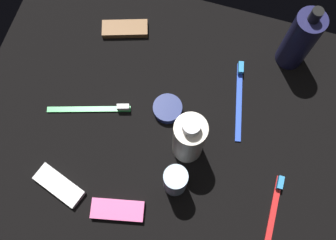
{
  "coord_description": "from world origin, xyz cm",
  "views": [
    {
      "loc": [
        6.94,
        -23.22,
        78.62
      ],
      "look_at": [
        0.0,
        0.0,
        3.0
      ],
      "focal_mm": 41.2,
      "sensor_mm": 36.0,
      "label": 1
    }
  ],
  "objects_px": {
    "snack_bar_white": "(59,185)",
    "cream_tin_left": "(168,109)",
    "lotion_bottle": "(300,40)",
    "deodorant_stick": "(175,181)",
    "toothbrush_red": "(273,214)",
    "snack_bar_pink": "(118,210)",
    "bodywash_bottle": "(189,139)",
    "toothbrush_green": "(94,109)",
    "snack_bar_brown": "(125,29)",
    "toothbrush_blue": "(239,96)"
  },
  "relations": [
    {
      "from": "lotion_bottle",
      "to": "toothbrush_red",
      "type": "height_order",
      "value": "lotion_bottle"
    },
    {
      "from": "toothbrush_green",
      "to": "bodywash_bottle",
      "type": "bearing_deg",
      "value": -6.81
    },
    {
      "from": "toothbrush_green",
      "to": "toothbrush_red",
      "type": "bearing_deg",
      "value": -14.49
    },
    {
      "from": "deodorant_stick",
      "to": "snack_bar_brown",
      "type": "height_order",
      "value": "deodorant_stick"
    },
    {
      "from": "cream_tin_left",
      "to": "toothbrush_red",
      "type": "bearing_deg",
      "value": -29.94
    },
    {
      "from": "deodorant_stick",
      "to": "toothbrush_red",
      "type": "height_order",
      "value": "deodorant_stick"
    },
    {
      "from": "bodywash_bottle",
      "to": "toothbrush_green",
      "type": "bearing_deg",
      "value": 173.19
    },
    {
      "from": "toothbrush_red",
      "to": "lotion_bottle",
      "type": "bearing_deg",
      "value": 96.03
    },
    {
      "from": "snack_bar_brown",
      "to": "snack_bar_pink",
      "type": "xyz_separation_m",
      "value": [
        0.12,
        -0.39,
        0.0
      ]
    },
    {
      "from": "cream_tin_left",
      "to": "toothbrush_blue",
      "type": "bearing_deg",
      "value": 27.67
    },
    {
      "from": "deodorant_stick",
      "to": "bodywash_bottle",
      "type": "bearing_deg",
      "value": 87.9
    },
    {
      "from": "cream_tin_left",
      "to": "bodywash_bottle",
      "type": "bearing_deg",
      "value": -47.77
    },
    {
      "from": "snack_bar_pink",
      "to": "deodorant_stick",
      "type": "bearing_deg",
      "value": 28.1
    },
    {
      "from": "snack_bar_white",
      "to": "snack_bar_pink",
      "type": "bearing_deg",
      "value": 13.23
    },
    {
      "from": "toothbrush_blue",
      "to": "snack_bar_white",
      "type": "bearing_deg",
      "value": -136.02
    },
    {
      "from": "snack_bar_white",
      "to": "toothbrush_red",
      "type": "bearing_deg",
      "value": 27.6
    },
    {
      "from": "toothbrush_green",
      "to": "snack_bar_pink",
      "type": "relative_size",
      "value": 1.69
    },
    {
      "from": "bodywash_bottle",
      "to": "deodorant_stick",
      "type": "distance_m",
      "value": 0.08
    },
    {
      "from": "toothbrush_green",
      "to": "snack_bar_white",
      "type": "height_order",
      "value": "toothbrush_green"
    },
    {
      "from": "bodywash_bottle",
      "to": "snack_bar_white",
      "type": "bearing_deg",
      "value": -146.58
    },
    {
      "from": "toothbrush_green",
      "to": "toothbrush_red",
      "type": "height_order",
      "value": "same"
    },
    {
      "from": "bodywash_bottle",
      "to": "cream_tin_left",
      "type": "bearing_deg",
      "value": 132.23
    },
    {
      "from": "snack_bar_pink",
      "to": "bodywash_bottle",
      "type": "bearing_deg",
      "value": 46.51
    },
    {
      "from": "lotion_bottle",
      "to": "bodywash_bottle",
      "type": "xyz_separation_m",
      "value": [
        -0.16,
        -0.27,
        -0.0
      ]
    },
    {
      "from": "snack_bar_white",
      "to": "snack_bar_pink",
      "type": "relative_size",
      "value": 1.0
    },
    {
      "from": "lotion_bottle",
      "to": "snack_bar_pink",
      "type": "distance_m",
      "value": 0.51
    },
    {
      "from": "deodorant_stick",
      "to": "toothbrush_red",
      "type": "relative_size",
      "value": 0.59
    },
    {
      "from": "bodywash_bottle",
      "to": "toothbrush_green",
      "type": "distance_m",
      "value": 0.23
    },
    {
      "from": "toothbrush_green",
      "to": "toothbrush_blue",
      "type": "bearing_deg",
      "value": 21.91
    },
    {
      "from": "snack_bar_white",
      "to": "lotion_bottle",
      "type": "bearing_deg",
      "value": 65.65
    },
    {
      "from": "bodywash_bottle",
      "to": "snack_bar_brown",
      "type": "relative_size",
      "value": 1.64
    },
    {
      "from": "bodywash_bottle",
      "to": "toothbrush_red",
      "type": "bearing_deg",
      "value": -22.24
    },
    {
      "from": "snack_bar_pink",
      "to": "cream_tin_left",
      "type": "height_order",
      "value": "cream_tin_left"
    },
    {
      "from": "lotion_bottle",
      "to": "bodywash_bottle",
      "type": "height_order",
      "value": "lotion_bottle"
    },
    {
      "from": "lotion_bottle",
      "to": "snack_bar_brown",
      "type": "xyz_separation_m",
      "value": [
        -0.38,
        -0.04,
        -0.07
      ]
    },
    {
      "from": "snack_bar_brown",
      "to": "snack_bar_white",
      "type": "distance_m",
      "value": 0.38
    },
    {
      "from": "snack_bar_brown",
      "to": "cream_tin_left",
      "type": "bearing_deg",
      "value": -64.81
    },
    {
      "from": "bodywash_bottle",
      "to": "deodorant_stick",
      "type": "relative_size",
      "value": 1.6
    },
    {
      "from": "toothbrush_red",
      "to": "snack_bar_white",
      "type": "xyz_separation_m",
      "value": [
        -0.43,
        -0.07,
        0.0
      ]
    },
    {
      "from": "bodywash_bottle",
      "to": "lotion_bottle",
      "type": "bearing_deg",
      "value": 58.86
    },
    {
      "from": "snack_bar_pink",
      "to": "toothbrush_green",
      "type": "bearing_deg",
      "value": 109.97
    },
    {
      "from": "toothbrush_green",
      "to": "cream_tin_left",
      "type": "bearing_deg",
      "value": 16.13
    },
    {
      "from": "snack_bar_white",
      "to": "cream_tin_left",
      "type": "relative_size",
      "value": 1.66
    },
    {
      "from": "lotion_bottle",
      "to": "toothbrush_green",
      "type": "height_order",
      "value": "lotion_bottle"
    },
    {
      "from": "lotion_bottle",
      "to": "toothbrush_green",
      "type": "distance_m",
      "value": 0.46
    },
    {
      "from": "toothbrush_blue",
      "to": "snack_bar_pink",
      "type": "distance_m",
      "value": 0.35
    },
    {
      "from": "bodywash_bottle",
      "to": "deodorant_stick",
      "type": "height_order",
      "value": "bodywash_bottle"
    },
    {
      "from": "toothbrush_red",
      "to": "snack_bar_white",
      "type": "relative_size",
      "value": 1.73
    },
    {
      "from": "deodorant_stick",
      "to": "cream_tin_left",
      "type": "height_order",
      "value": "deodorant_stick"
    },
    {
      "from": "deodorant_stick",
      "to": "snack_bar_brown",
      "type": "xyz_separation_m",
      "value": [
        -0.21,
        0.31,
        -0.05
      ]
    }
  ]
}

